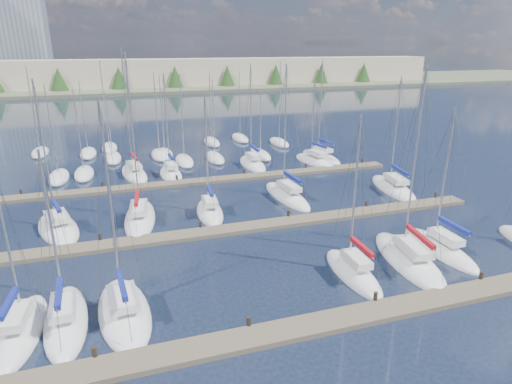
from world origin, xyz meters
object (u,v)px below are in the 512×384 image
object	(u,v)px
sailboat_d	(353,272)
sailboat_a	(21,331)
sailboat_j	(210,212)
sailboat_q	(314,161)
sailboat_f	(440,249)
sailboat_k	(287,196)
sailboat_o	(171,174)
sailboat_b	(66,320)
sailboat_h	(58,228)
sailboat_e	(408,259)
sailboat_i	(140,218)
sailboat_n	(134,173)
sailboat_r	(321,157)
sailboat_m	(393,188)
sailboat_c	(124,312)
sailboat_p	(252,164)

from	to	relation	value
sailboat_d	sailboat_a	xyz separation A→B (m)	(-20.45, -0.00, -0.01)
sailboat_j	sailboat_q	bearing A→B (deg)	43.01
sailboat_q	sailboat_d	size ratio (longest dim) A/B	0.98
sailboat_f	sailboat_k	size ratio (longest dim) A/B	0.83
sailboat_o	sailboat_b	world-z (taller)	sailboat_o
sailboat_h	sailboat_e	bearing A→B (deg)	-45.16
sailboat_h	sailboat_a	world-z (taller)	sailboat_h
sailboat_k	sailboat_i	world-z (taller)	sailboat_i
sailboat_b	sailboat_f	bearing A→B (deg)	-1.09
sailboat_e	sailboat_d	xyz separation A→B (m)	(-4.81, -0.46, 0.01)
sailboat_o	sailboat_f	world-z (taller)	sailboat_o
sailboat_b	sailboat_n	bearing A→B (deg)	76.86
sailboat_r	sailboat_a	world-z (taller)	sailboat_r
sailboat_j	sailboat_r	bearing A→B (deg)	43.52
sailboat_h	sailboat_r	xyz separation A→B (m)	(32.00, 14.97, 0.01)
sailboat_i	sailboat_f	bearing A→B (deg)	-25.72
sailboat_e	sailboat_r	size ratio (longest dim) A/B	1.06
sailboat_b	sailboat_k	world-z (taller)	sailboat_k
sailboat_e	sailboat_o	size ratio (longest dim) A/B	1.15
sailboat_a	sailboat_o	bearing A→B (deg)	71.63
sailboat_r	sailboat_i	xyz separation A→B (m)	(-25.23, -14.89, 0.00)
sailboat_m	sailboat_c	world-z (taller)	sailboat_c
sailboat_n	sailboat_f	size ratio (longest dim) A/B	1.33
sailboat_h	sailboat_j	xyz separation A→B (m)	(13.05, -0.39, 0.01)
sailboat_n	sailboat_c	distance (m)	28.97
sailboat_i	sailboat_o	bearing A→B (deg)	77.34
sailboat_b	sailboat_i	bearing A→B (deg)	67.85
sailboat_e	sailboat_c	world-z (taller)	sailboat_e
sailboat_p	sailboat_j	size ratio (longest dim) A/B	1.17
sailboat_q	sailboat_a	world-z (taller)	sailboat_q
sailboat_j	sailboat_a	bearing A→B (deg)	-129.45
sailboat_h	sailboat_r	size ratio (longest dim) A/B	0.97
sailboat_h	sailboat_q	bearing A→B (deg)	7.76
sailboat_h	sailboat_c	world-z (taller)	sailboat_h
sailboat_j	sailboat_f	distance (m)	19.89
sailboat_d	sailboat_b	bearing A→B (deg)	-179.20
sailboat_e	sailboat_b	xyz separation A→B (m)	(-23.04, -0.19, -0.01)
sailboat_o	sailboat_c	xyz separation A→B (m)	(-6.19, -27.30, -0.02)
sailboat_m	sailboat_c	size ratio (longest dim) A/B	0.96
sailboat_c	sailboat_q	bearing A→B (deg)	42.58
sailboat_p	sailboat_c	distance (m)	33.29
sailboat_f	sailboat_p	bearing A→B (deg)	104.15
sailboat_n	sailboat_d	size ratio (longest dim) A/B	1.31
sailboat_m	sailboat_q	size ratio (longest dim) A/B	1.10
sailboat_h	sailboat_i	bearing A→B (deg)	-15.23
sailboat_e	sailboat_r	distance (m)	29.74
sailboat_q	sailboat_i	size ratio (longest dim) A/B	0.76
sailboat_j	sailboat_i	world-z (taller)	sailboat_i
sailboat_m	sailboat_r	bearing A→B (deg)	105.53
sailboat_p	sailboat_b	size ratio (longest dim) A/B	1.26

